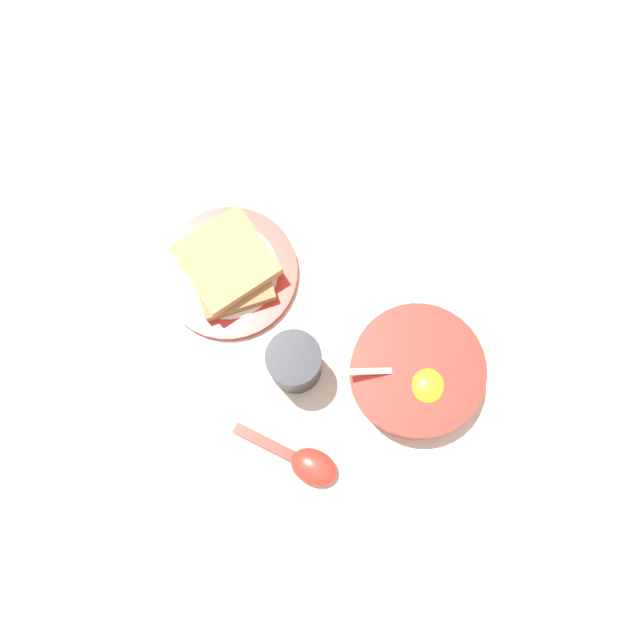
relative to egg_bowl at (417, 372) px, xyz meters
The scene contains 6 objects.
ground_plane 0.15m from the egg_bowl, behind, with size 3.00×3.00×0.00m, color beige.
egg_bowl is the anchor object (origin of this frame).
toast_plate 0.27m from the egg_bowl, 146.27° to the left, with size 0.17×0.17×0.01m.
toast_sandwich 0.26m from the egg_bowl, 145.93° to the left, with size 0.14×0.14×0.04m.
soup_spoon 0.17m from the egg_bowl, 145.76° to the right, with size 0.13×0.09×0.03m.
drinking_cup 0.15m from the egg_bowl, behind, with size 0.06×0.06×0.09m.
Camera 1 is at (0.02, -0.09, 0.76)m, focal length 35.00 mm.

